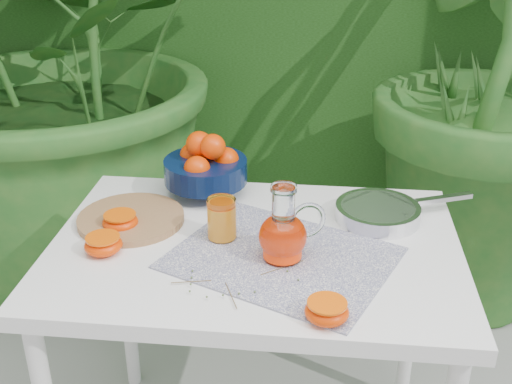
# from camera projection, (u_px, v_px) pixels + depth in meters

# --- Properties ---
(potted_plant_left) EXTENTS (2.87, 2.87, 2.03)m
(potted_plant_left) POSITION_uv_depth(u_px,v_px,m) (64.00, 36.00, 2.46)
(potted_plant_left) COLOR #226020
(potted_plant_left) RESTS_ON ground
(potted_plant_right) EXTENTS (2.19, 2.19, 1.93)m
(potted_plant_right) POSITION_uv_depth(u_px,v_px,m) (485.00, 56.00, 2.37)
(potted_plant_right) COLOR #226020
(potted_plant_right) RESTS_ON ground
(white_table) EXTENTS (1.00, 0.70, 0.75)m
(white_table) POSITION_uv_depth(u_px,v_px,m) (255.00, 271.00, 1.60)
(white_table) COLOR white
(white_table) RESTS_ON ground
(placemat) EXTENTS (0.60, 0.55, 0.00)m
(placemat) POSITION_uv_depth(u_px,v_px,m) (282.00, 258.00, 1.51)
(placemat) COLOR #0C1048
(placemat) RESTS_ON white_table
(cutting_board) EXTENTS (0.34, 0.34, 0.02)m
(cutting_board) POSITION_uv_depth(u_px,v_px,m) (131.00, 219.00, 1.67)
(cutting_board) COLOR olive
(cutting_board) RESTS_ON white_table
(fruit_bowl) EXTENTS (0.28, 0.28, 0.18)m
(fruit_bowl) POSITION_uv_depth(u_px,v_px,m) (206.00, 165.00, 1.79)
(fruit_bowl) COLOR black
(fruit_bowl) RESTS_ON white_table
(juice_pitcher) EXTENTS (0.17, 0.15, 0.19)m
(juice_pitcher) POSITION_uv_depth(u_px,v_px,m) (284.00, 234.00, 1.47)
(juice_pitcher) COLOR white
(juice_pitcher) RESTS_ON white_table
(juice_tumbler) EXTENTS (0.08, 0.08, 0.11)m
(juice_tumbler) POSITION_uv_depth(u_px,v_px,m) (222.00, 220.00, 1.57)
(juice_tumbler) COLOR white
(juice_tumbler) RESTS_ON white_table
(saute_pan) EXTENTS (0.40, 0.29, 0.04)m
(saute_pan) POSITION_uv_depth(u_px,v_px,m) (379.00, 212.00, 1.67)
(saute_pan) COLOR silver
(saute_pan) RESTS_ON white_table
(orange_halves) EXTENTS (0.64, 0.43, 0.04)m
(orange_halves) POSITION_uv_depth(u_px,v_px,m) (174.00, 255.00, 1.48)
(orange_halves) COLOR #FE4402
(orange_halves) RESTS_ON white_table
(thyme_sprigs) EXTENTS (0.28, 0.22, 0.01)m
(thyme_sprigs) POSITION_uv_depth(u_px,v_px,m) (237.00, 280.00, 1.41)
(thyme_sprigs) COLOR brown
(thyme_sprigs) RESTS_ON white_table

